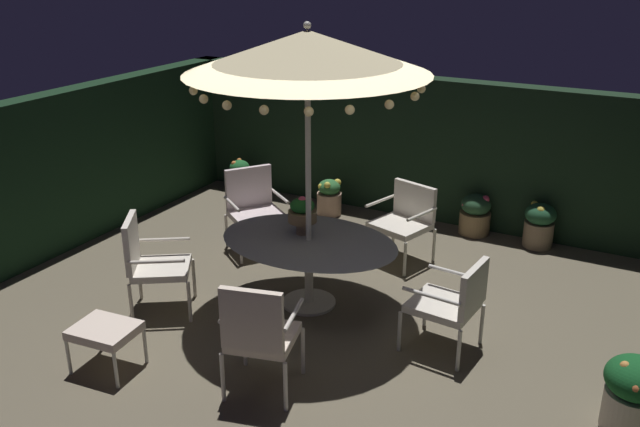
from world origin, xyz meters
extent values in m
cube|color=brown|center=(0.00, 0.00, -0.01)|extent=(7.50, 6.50, 0.02)
cube|color=black|center=(0.00, 3.10, 0.96)|extent=(7.50, 0.30, 1.91)
cube|color=black|center=(-3.60, 0.00, 0.96)|extent=(0.30, 6.50, 1.91)
cylinder|color=silver|center=(-0.19, 0.13, 0.01)|extent=(0.56, 0.56, 0.03)
cylinder|color=silver|center=(-0.19, 0.13, 0.35)|extent=(0.09, 0.09, 0.70)
ellipsoid|color=gray|center=(-0.19, 0.13, 0.72)|extent=(1.88, 1.36, 0.03)
cylinder|color=silver|center=(-0.19, 0.13, 1.27)|extent=(0.06, 0.06, 2.54)
cone|color=beige|center=(-0.19, 0.13, 2.60)|extent=(2.31, 2.31, 0.39)
sphere|color=silver|center=(-0.19, 0.13, 2.84)|extent=(0.07, 0.07, 0.07)
sphere|color=#F9DB8C|center=(0.85, 0.16, 2.29)|extent=(0.08, 0.08, 0.08)
sphere|color=#F9DB8C|center=(0.78, 0.50, 2.29)|extent=(0.08, 0.08, 0.08)
sphere|color=#F9DB8C|center=(0.64, 0.76, 2.29)|extent=(0.08, 0.08, 0.08)
sphere|color=#F9DB8C|center=(0.35, 1.02, 2.29)|extent=(0.08, 0.08, 0.08)
sphere|color=#F9DB8C|center=(0.03, 1.15, 2.29)|extent=(0.08, 0.08, 0.08)
sphere|color=#F9DB8C|center=(-0.36, 1.16, 2.29)|extent=(0.08, 0.08, 0.08)
sphere|color=#F9DB8C|center=(-0.72, 1.03, 2.29)|extent=(0.08, 0.08, 0.08)
sphere|color=#F9DB8C|center=(-1.02, 0.77, 2.29)|extent=(0.08, 0.08, 0.08)
sphere|color=#F9DB8C|center=(-1.17, 0.49, 2.29)|extent=(0.08, 0.08, 0.08)
sphere|color=#F9DB8C|center=(-1.24, 0.16, 2.29)|extent=(0.08, 0.08, 0.08)
sphere|color=#F9DB8C|center=(-1.17, -0.25, 2.29)|extent=(0.08, 0.08, 0.08)
sphere|color=#F9DB8C|center=(-0.99, -0.55, 2.29)|extent=(0.08, 0.08, 0.08)
sphere|color=#F9DB8C|center=(-0.69, -0.79, 2.29)|extent=(0.08, 0.08, 0.08)
sphere|color=#F9DB8C|center=(-0.37, -0.90, 2.29)|extent=(0.08, 0.08, 0.08)
sphere|color=#F9DB8C|center=(-0.01, -0.90, 2.29)|extent=(0.08, 0.08, 0.08)
sphere|color=#F9DB8C|center=(0.32, -0.78, 2.29)|extent=(0.08, 0.08, 0.08)
sphere|color=#F9DB8C|center=(0.58, -0.57, 2.29)|extent=(0.08, 0.08, 0.08)
sphere|color=#F9DB8C|center=(0.78, -0.25, 2.29)|extent=(0.08, 0.08, 0.08)
cylinder|color=#836A50|center=(-0.32, 0.23, 0.80)|extent=(0.13, 0.13, 0.14)
cylinder|color=olive|center=(-0.32, 0.23, 0.93)|extent=(0.30, 0.30, 0.12)
ellipsoid|color=#1D6124|center=(-0.32, 0.23, 1.04)|extent=(0.25, 0.25, 0.15)
sphere|color=#E94C72|center=(-0.32, 0.23, 1.10)|extent=(0.09, 0.09, 0.09)
cylinder|color=silver|center=(-1.01, 1.09, 0.21)|extent=(0.04, 0.04, 0.43)
cylinder|color=silver|center=(-1.37, 0.59, 0.21)|extent=(0.04, 0.04, 0.43)
cylinder|color=silver|center=(-1.43, 1.40, 0.21)|extent=(0.04, 0.04, 0.43)
cylinder|color=silver|center=(-1.80, 0.91, 0.21)|extent=(0.04, 0.04, 0.43)
cube|color=silver|center=(-1.40, 1.00, 0.46)|extent=(0.77, 0.79, 0.07)
cube|color=silver|center=(-1.61, 1.15, 0.75)|extent=(0.39, 0.51, 0.50)
cylinder|color=silver|center=(-1.22, 1.25, 0.67)|extent=(0.43, 0.33, 0.04)
cylinder|color=silver|center=(-1.58, 0.75, 0.67)|extent=(0.43, 0.33, 0.04)
cylinder|color=beige|center=(-1.35, -0.31, 0.22)|extent=(0.04, 0.04, 0.44)
cylinder|color=beige|center=(-1.06, -0.76, 0.22)|extent=(0.04, 0.04, 0.44)
cylinder|color=beige|center=(-1.82, -0.62, 0.22)|extent=(0.04, 0.04, 0.44)
cylinder|color=beige|center=(-1.53, -1.07, 0.22)|extent=(0.04, 0.04, 0.44)
cube|color=silver|center=(-1.44, -0.69, 0.47)|extent=(0.75, 0.74, 0.07)
cube|color=silver|center=(-1.67, -0.84, 0.76)|extent=(0.33, 0.46, 0.52)
cylinder|color=beige|center=(-1.58, -0.47, 0.67)|extent=(0.47, 0.33, 0.04)
cylinder|color=beige|center=(-1.29, -0.91, 0.67)|extent=(0.47, 0.33, 0.04)
cylinder|color=silver|center=(-0.15, -1.12, 0.23)|extent=(0.04, 0.04, 0.45)
cylinder|color=silver|center=(0.37, -0.99, 0.23)|extent=(0.04, 0.04, 0.45)
cylinder|color=silver|center=(-0.02, -1.64, 0.23)|extent=(0.04, 0.04, 0.45)
cylinder|color=silver|center=(0.50, -1.51, 0.23)|extent=(0.04, 0.04, 0.45)
cube|color=beige|center=(0.18, -1.31, 0.49)|extent=(0.64, 0.64, 0.07)
cube|color=beige|center=(0.24, -1.56, 0.79)|extent=(0.51, 0.19, 0.53)
cylinder|color=silver|center=(-0.08, -1.38, 0.74)|extent=(0.16, 0.50, 0.04)
cylinder|color=silver|center=(0.44, -1.25, 0.74)|extent=(0.16, 0.50, 0.04)
cylinder|color=silver|center=(0.97, -0.26, 0.20)|extent=(0.04, 0.04, 0.40)
cylinder|color=silver|center=(1.03, 0.28, 0.20)|extent=(0.04, 0.04, 0.40)
cylinder|color=silver|center=(1.55, -0.31, 0.20)|extent=(0.04, 0.04, 0.40)
cylinder|color=silver|center=(1.60, 0.23, 0.20)|extent=(0.04, 0.04, 0.40)
cube|color=silver|center=(1.29, -0.02, 0.44)|extent=(0.62, 0.59, 0.07)
cube|color=silver|center=(1.57, -0.04, 0.69)|extent=(0.11, 0.53, 0.43)
cylinder|color=silver|center=(1.26, -0.29, 0.65)|extent=(0.56, 0.09, 0.04)
cylinder|color=silver|center=(1.32, 0.26, 0.65)|extent=(0.56, 0.09, 0.04)
cylinder|color=beige|center=(0.45, 1.20, 0.21)|extent=(0.04, 0.04, 0.41)
cylinder|color=beige|center=(-0.14, 1.38, 0.21)|extent=(0.04, 0.04, 0.41)
cylinder|color=beige|center=(0.61, 1.73, 0.21)|extent=(0.04, 0.04, 0.41)
cylinder|color=beige|center=(0.02, 1.91, 0.21)|extent=(0.04, 0.04, 0.41)
cube|color=silver|center=(0.24, 1.55, 0.45)|extent=(0.73, 0.69, 0.07)
cube|color=silver|center=(0.31, 1.81, 0.69)|extent=(0.58, 0.23, 0.42)
cylinder|color=beige|center=(0.53, 1.46, 0.68)|extent=(0.19, 0.52, 0.04)
cylinder|color=beige|center=(-0.06, 1.64, 0.68)|extent=(0.19, 0.52, 0.04)
cylinder|color=silver|center=(-1.46, -1.56, 0.17)|extent=(0.03, 0.03, 0.34)
cylinder|color=silver|center=(-0.96, -1.51, 0.17)|extent=(0.03, 0.03, 0.34)
cylinder|color=silver|center=(-1.42, -1.97, 0.17)|extent=(0.03, 0.03, 0.34)
cylinder|color=silver|center=(-0.92, -1.92, 0.17)|extent=(0.03, 0.03, 0.34)
cube|color=beige|center=(-1.19, -1.74, 0.38)|extent=(0.58, 0.49, 0.08)
cylinder|color=#836D54|center=(1.61, 2.77, 0.16)|extent=(0.36, 0.36, 0.32)
ellipsoid|color=#204E2F|center=(1.61, 2.77, 0.43)|extent=(0.38, 0.38, 0.27)
sphere|color=yellow|center=(1.69, 2.76, 0.49)|extent=(0.07, 0.07, 0.07)
sphere|color=#F8CF4E|center=(1.62, 2.90, 0.43)|extent=(0.10, 0.10, 0.10)
sphere|color=yellow|center=(1.50, 2.88, 0.50)|extent=(0.08, 0.08, 0.08)
sphere|color=yellow|center=(1.49, 2.69, 0.44)|extent=(0.07, 0.07, 0.07)
sphere|color=#E0CA48|center=(1.62, 2.68, 0.51)|extent=(0.11, 0.11, 0.11)
cylinder|color=tan|center=(-1.19, 2.51, 0.15)|extent=(0.34, 0.34, 0.31)
ellipsoid|color=#316E36|center=(-1.19, 2.51, 0.40)|extent=(0.31, 0.31, 0.22)
sphere|color=#E2D248|center=(-1.10, 2.49, 0.42)|extent=(0.07, 0.07, 0.07)
sphere|color=yellow|center=(-1.11, 2.60, 0.45)|extent=(0.10, 0.10, 0.10)
sphere|color=#EDC048|center=(-1.24, 2.59, 0.43)|extent=(0.11, 0.11, 0.11)
sphere|color=#E2C453|center=(-1.27, 2.49, 0.40)|extent=(0.09, 0.09, 0.09)
sphere|color=yellow|center=(-1.28, 2.41, 0.42)|extent=(0.08, 0.08, 0.08)
sphere|color=#E4D44C|center=(-1.16, 2.38, 0.47)|extent=(0.09, 0.09, 0.09)
cylinder|color=beige|center=(2.95, -0.44, 0.17)|extent=(0.41, 0.41, 0.33)
ellipsoid|color=#155122|center=(2.95, -0.44, 0.46)|extent=(0.46, 0.46, 0.32)
sphere|color=#DE8C41|center=(2.84, -0.38, 0.50)|extent=(0.10, 0.10, 0.10)
sphere|color=#D68E43|center=(2.86, -0.50, 0.58)|extent=(0.08, 0.08, 0.08)
sphere|color=orange|center=(2.96, -0.62, 0.49)|extent=(0.10, 0.10, 0.10)
cylinder|color=olive|center=(0.79, 2.80, 0.15)|extent=(0.40, 0.40, 0.29)
ellipsoid|color=#274D30|center=(0.79, 2.80, 0.40)|extent=(0.39, 0.39, 0.27)
sphere|color=#E7486A|center=(0.91, 2.80, 0.49)|extent=(0.10, 0.10, 0.10)
sphere|color=#EC5D7A|center=(0.84, 2.88, 0.43)|extent=(0.07, 0.07, 0.07)
sphere|color=#E2586A|center=(0.72, 2.87, 0.45)|extent=(0.09, 0.09, 0.09)
sphere|color=#E85370|center=(0.68, 2.70, 0.40)|extent=(0.08, 0.08, 0.08)
sphere|color=#EE5E61|center=(0.82, 2.66, 0.41)|extent=(0.09, 0.09, 0.09)
cylinder|color=#806D50|center=(-2.71, 2.53, 0.19)|extent=(0.32, 0.32, 0.37)
ellipsoid|color=#1F652D|center=(-2.71, 2.53, 0.45)|extent=(0.30, 0.30, 0.21)
sphere|color=#F38644|center=(-2.63, 2.52, 0.47)|extent=(0.06, 0.06, 0.06)
sphere|color=orange|center=(-2.77, 2.62, 0.52)|extent=(0.07, 0.07, 0.07)
sphere|color=orange|center=(-2.75, 2.46, 0.52)|extent=(0.08, 0.08, 0.08)
camera|label=1|loc=(2.87, -5.35, 3.49)|focal=38.00mm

